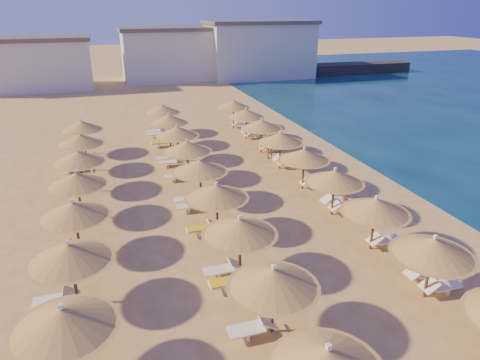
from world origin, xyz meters
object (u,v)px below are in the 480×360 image
object	(u,v)px
beachgoer_a	(345,194)
parasol_row_west	(208,179)
jetty	(320,70)
parasol_row_east	(318,166)
beachgoer_c	(269,147)

from	to	relation	value
beachgoer_a	parasol_row_west	bearing A→B (deg)	-92.74
jetty	beachgoer_a	size ratio (longest dim) A/B	18.68
parasol_row_east	beachgoer_a	distance (m)	2.08
jetty	parasol_row_west	xyz separation A→B (m)	(-28.23, -41.97, 1.36)
beachgoer_c	parasol_row_west	bearing A→B (deg)	-107.65
jetty	parasol_row_west	world-z (taller)	parasol_row_west
parasol_row_west	jetty	bearing A→B (deg)	56.07
parasol_row_east	beachgoer_a	xyz separation A→B (m)	(1.04, -1.25, -1.30)
beachgoer_c	beachgoer_a	bearing A→B (deg)	-61.65
parasol_row_east	jetty	bearing A→B (deg)	62.29
beachgoer_c	jetty	bearing A→B (deg)	79.79
parasol_row_east	beachgoer_c	bearing A→B (deg)	89.17
beachgoer_c	beachgoer_a	xyz separation A→B (m)	(0.93, -8.77, -0.05)
parasol_row_west	beachgoer_c	size ratio (longest dim) A/B	20.60
parasol_row_west	beachgoer_a	distance (m)	7.45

